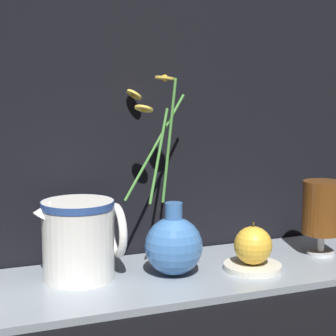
% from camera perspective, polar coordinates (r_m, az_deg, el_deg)
% --- Properties ---
extents(ground_plane, '(6.00, 6.00, 0.00)m').
position_cam_1_polar(ground_plane, '(1.01, -0.19, -11.36)').
color(ground_plane, black).
extents(shelf, '(0.86, 0.26, 0.01)m').
position_cam_1_polar(shelf, '(1.00, -0.19, -11.04)').
color(shelf, gray).
rests_on(shelf, ground_plane).
extents(vase_with_flowers, '(0.13, 0.19, 0.35)m').
position_cam_1_polar(vase_with_flowers, '(0.98, 0.52, -7.46)').
color(vase_with_flowers, '#3F72B7').
rests_on(vase_with_flowers, shelf).
extents(ceramic_pitcher, '(0.15, 0.12, 0.15)m').
position_cam_1_polar(ceramic_pitcher, '(0.97, -8.93, -6.86)').
color(ceramic_pitcher, white).
rests_on(ceramic_pitcher, shelf).
extents(tea_glass, '(0.08, 0.08, 0.15)m').
position_cam_1_polar(tea_glass, '(1.13, 15.32, -4.02)').
color(tea_glass, silver).
rests_on(tea_glass, shelf).
extents(saucer_plate, '(0.10, 0.10, 0.01)m').
position_cam_1_polar(saucer_plate, '(1.03, 8.58, -9.88)').
color(saucer_plate, silver).
rests_on(saucer_plate, shelf).
extents(orange_fruit, '(0.07, 0.07, 0.08)m').
position_cam_1_polar(orange_fruit, '(1.02, 8.63, -7.78)').
color(orange_fruit, gold).
rests_on(orange_fruit, saucer_plate).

